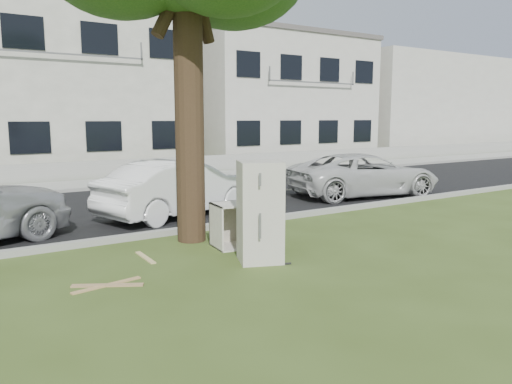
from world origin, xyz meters
TOP-DOWN VIEW (x-y plane):
  - ground at (0.00, 0.00)m, footprint 120.00×120.00m
  - road at (0.00, 6.00)m, footprint 120.00×7.00m
  - kerb_near at (0.00, 2.45)m, footprint 120.00×0.18m
  - kerb_far at (0.00, 9.55)m, footprint 120.00×0.18m
  - sidewalk at (0.00, 11.00)m, footprint 120.00×2.80m
  - low_wall at (0.00, 12.60)m, footprint 120.00×0.15m
  - townhouse_center at (0.00, 17.50)m, footprint 11.22×8.16m
  - townhouse_right at (12.00, 17.50)m, footprint 10.20×8.16m
  - filler_right at (26.00, 18.00)m, footprint 16.00×9.00m
  - fridge at (-0.07, -0.09)m, footprint 0.87×0.84m
  - cabinet at (0.20, 0.93)m, footprint 1.11×0.76m
  - plank_a at (-2.56, 0.06)m, footprint 1.03×0.26m
  - plank_b at (-2.55, 0.05)m, footprint 0.92×0.58m
  - plank_c at (-1.60, 1.11)m, footprint 0.11×0.80m
  - car_center at (0.44, 4.18)m, footprint 4.33×2.55m
  - car_right at (6.40, 3.99)m, footprint 4.94×2.98m

SIDE VIEW (x-z plane):
  - ground at x=0.00m, z-range 0.00..0.00m
  - kerb_near at x=0.00m, z-range -0.06..0.06m
  - kerb_far at x=0.00m, z-range -0.06..0.06m
  - road at x=0.00m, z-range 0.00..0.01m
  - sidewalk at x=0.00m, z-range 0.00..0.01m
  - plank_a at x=-2.56m, z-range 0.00..0.02m
  - plank_c at x=-1.60m, z-range 0.00..0.02m
  - plank_b at x=-2.55m, z-range 0.00..0.02m
  - low_wall at x=0.00m, z-range 0.00..0.70m
  - cabinet at x=0.20m, z-range 0.00..0.81m
  - car_right at x=6.40m, z-range 0.00..1.28m
  - car_center at x=0.44m, z-range 0.00..1.35m
  - fridge at x=-0.07m, z-range 0.00..1.66m
  - filler_right at x=26.00m, z-range 0.00..6.40m
  - townhouse_right at x=12.00m, z-range 0.00..6.84m
  - townhouse_center at x=0.00m, z-range 0.00..7.44m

